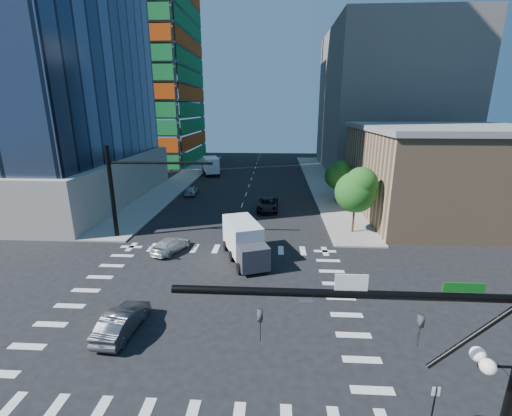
{
  "coord_description": "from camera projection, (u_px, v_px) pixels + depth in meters",
  "views": [
    {
      "loc": [
        4.37,
        -20.04,
        12.48
      ],
      "look_at": [
        2.77,
        8.0,
        4.29
      ],
      "focal_mm": 24.0,
      "sensor_mm": 36.0,
      "label": 1
    }
  ],
  "objects": [
    {
      "name": "signal_mast_nw",
      "position": [
        126.0,
        184.0,
        32.97
      ],
      "size": [
        10.2,
        0.4,
        9.0
      ],
      "color": "black",
      "rests_on": "sidewalk_nw"
    },
    {
      "name": "box_truck_far",
      "position": [
        211.0,
        166.0,
        67.16
      ],
      "size": [
        4.61,
        7.09,
        3.44
      ],
      "rotation": [
        0.0,
        0.0,
        3.44
      ],
      "color": "black",
      "rests_on": "ground"
    },
    {
      "name": "road_markings",
      "position": [
        208.0,
        302.0,
        22.94
      ],
      "size": [
        20.0,
        20.0,
        0.01
      ],
      "primitive_type": "cube",
      "color": "silver",
      "rests_on": "ground"
    },
    {
      "name": "tree_south",
      "position": [
        357.0,
        189.0,
        34.26
      ],
      "size": [
        4.16,
        4.16,
        6.82
      ],
      "color": "#382316",
      "rests_on": "sidewalk_ne"
    },
    {
      "name": "box_truck_near",
      "position": [
        245.0,
        245.0,
        28.87
      ],
      "size": [
        4.57,
        6.61,
        3.19
      ],
      "rotation": [
        0.0,
        0.0,
        0.36
      ],
      "color": "black",
      "rests_on": "ground"
    },
    {
      "name": "ground",
      "position": [
        208.0,
        302.0,
        22.94
      ],
      "size": [
        160.0,
        160.0,
        0.0
      ],
      "primitive_type": "plane",
      "color": "black",
      "rests_on": "ground"
    },
    {
      "name": "sidewalk_nw",
      "position": [
        182.0,
        180.0,
        61.94
      ],
      "size": [
        5.0,
        60.0,
        0.15
      ],
      "primitive_type": "cube",
      "color": "gray",
      "rests_on": "ground"
    },
    {
      "name": "bg_building_ne",
      "position": [
        386.0,
        101.0,
        70.26
      ],
      "size": [
        24.0,
        30.0,
        28.0
      ],
      "primitive_type": "cube",
      "color": "#655F5B",
      "rests_on": "ground"
    },
    {
      "name": "car_sb_mid",
      "position": [
        191.0,
        190.0,
        51.27
      ],
      "size": [
        1.84,
        4.19,
        1.4
      ],
      "primitive_type": "imported",
      "rotation": [
        0.0,
        0.0,
        3.19
      ],
      "color": "#A8ACB0",
      "rests_on": "ground"
    },
    {
      "name": "commercial_building",
      "position": [
        447.0,
        170.0,
        41.17
      ],
      "size": [
        20.5,
        22.5,
        10.6
      ],
      "color": "#9C7B5B",
      "rests_on": "ground"
    },
    {
      "name": "car_sb_cross",
      "position": [
        122.0,
        321.0,
        19.67
      ],
      "size": [
        1.85,
        4.5,
        1.45
      ],
      "primitive_type": "imported",
      "rotation": [
        0.0,
        0.0,
        3.07
      ],
      "color": "#535458",
      "rests_on": "ground"
    },
    {
      "name": "car_sb_near",
      "position": [
        171.0,
        245.0,
        30.92
      ],
      "size": [
        3.23,
        4.69,
        1.26
      ],
      "primitive_type": "imported",
      "rotation": [
        0.0,
        0.0,
        2.77
      ],
      "color": "silver",
      "rests_on": "ground"
    },
    {
      "name": "no_parking_sign",
      "position": [
        434.0,
        404.0,
        13.34
      ],
      "size": [
        0.3,
        0.06,
        2.2
      ],
      "color": "black",
      "rests_on": "ground"
    },
    {
      "name": "tree_north",
      "position": [
        339.0,
        174.0,
        45.95
      ],
      "size": [
        3.54,
        3.52,
        5.78
      ],
      "color": "#382316",
      "rests_on": "sidewalk_ne"
    },
    {
      "name": "car_nb_far",
      "position": [
        268.0,
        204.0,
        43.42
      ],
      "size": [
        2.66,
        5.55,
        1.53
      ],
      "primitive_type": "imported",
      "rotation": [
        0.0,
        0.0,
        -0.02
      ],
      "color": "black",
      "rests_on": "ground"
    },
    {
      "name": "signal_mast_se",
      "position": [
        486.0,
        376.0,
        9.94
      ],
      "size": [
        10.51,
        2.48,
        9.0
      ],
      "color": "black",
      "rests_on": "sidewalk_se"
    },
    {
      "name": "sidewalk_ne",
      "position": [
        321.0,
        181.0,
        60.58
      ],
      "size": [
        5.0,
        60.0,
        0.15
      ],
      "primitive_type": "cube",
      "color": "gray",
      "rests_on": "ground"
    },
    {
      "name": "construction_building",
      "position": [
        136.0,
        52.0,
        76.9
      ],
      "size": [
        25.16,
        34.5,
        70.6
      ],
      "color": "slate",
      "rests_on": "ground"
    }
  ]
}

